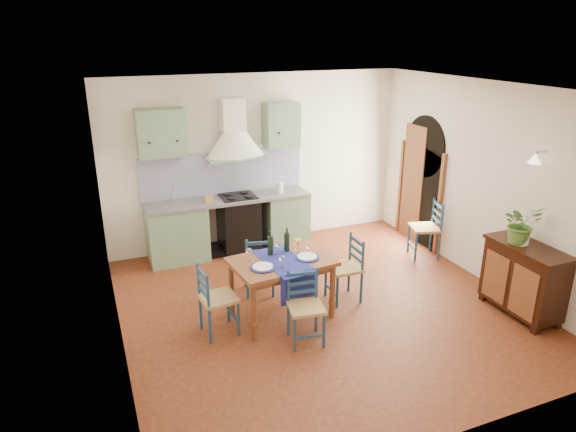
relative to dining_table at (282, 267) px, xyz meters
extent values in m
plane|color=#451C0E|center=(0.56, 0.01, -0.68)|extent=(5.00, 5.00, 0.00)
cube|color=beige|center=(0.56, 2.51, 0.72)|extent=(5.00, 0.04, 2.80)
cube|color=gray|center=(-0.89, 2.20, -0.24)|extent=(0.90, 0.60, 0.88)
cube|color=gray|center=(0.91, 2.20, -0.24)|extent=(0.70, 0.60, 0.88)
cube|color=black|center=(0.11, 2.20, -0.24)|extent=(0.60, 0.58, 0.88)
cube|color=slate|center=(-0.04, 2.20, 0.22)|extent=(2.60, 0.64, 0.04)
cube|color=silver|center=(-0.89, 2.20, 0.21)|extent=(0.45, 0.40, 0.03)
cylinder|color=silver|center=(-0.89, 2.38, 0.37)|extent=(0.02, 0.02, 0.26)
cube|color=black|center=(0.11, 2.20, 0.24)|extent=(0.55, 0.48, 0.02)
cube|color=black|center=(-0.04, 2.25, -0.64)|extent=(2.60, 0.50, 0.08)
cube|color=#090A57|center=(-0.04, 2.47, 0.58)|extent=(2.65, 0.05, 0.68)
cube|color=gray|center=(-0.99, 2.33, 1.32)|extent=(0.70, 0.34, 0.70)
cube|color=gray|center=(0.91, 2.33, 1.32)|extent=(0.55, 0.34, 0.70)
cone|color=silver|center=(0.11, 2.26, 1.07)|extent=(0.96, 0.96, 0.40)
cube|color=silver|center=(0.11, 2.35, 1.52)|extent=(0.36, 0.30, 0.50)
cube|color=beige|center=(3.06, 0.01, 0.72)|extent=(0.04, 5.00, 2.80)
cube|color=black|center=(3.05, 1.41, 0.14)|extent=(0.03, 1.00, 1.65)
cylinder|color=black|center=(3.05, 1.41, 0.97)|extent=(0.03, 1.00, 1.00)
cube|color=brown|center=(3.02, 0.87, 0.14)|extent=(0.06, 0.06, 1.65)
cube|color=brown|center=(3.02, 1.95, 0.14)|extent=(0.06, 0.06, 1.65)
cube|color=brown|center=(3.03, 1.63, 0.30)|extent=(0.04, 0.55, 1.96)
cylinder|color=silver|center=(3.00, -0.89, 1.37)|extent=(0.15, 0.04, 0.04)
cone|color=#FFEDC6|center=(2.90, -0.89, 1.30)|extent=(0.16, 0.16, 0.12)
cube|color=beige|center=(-1.94, 0.01, 0.72)|extent=(0.04, 5.00, 2.80)
cube|color=silver|center=(0.56, 0.01, 2.12)|extent=(5.00, 5.00, 0.01)
cube|color=brown|center=(0.00, 0.00, 0.06)|extent=(1.29, 0.93, 0.05)
cube|color=brown|center=(0.00, 0.00, -0.01)|extent=(1.16, 0.80, 0.08)
cylinder|color=brown|center=(-0.50, -0.38, -0.32)|extent=(0.07, 0.07, 0.72)
cylinder|color=brown|center=(-0.57, 0.28, -0.32)|extent=(0.07, 0.07, 0.72)
cylinder|color=brown|center=(0.56, -0.27, -0.32)|extent=(0.07, 0.07, 0.72)
cylinder|color=brown|center=(0.49, 0.39, -0.32)|extent=(0.07, 0.07, 0.72)
cube|color=navy|center=(0.00, -0.05, 0.09)|extent=(0.55, 0.95, 0.01)
cube|color=navy|center=(0.04, -0.41, -0.10)|extent=(0.45, 0.06, 0.38)
cylinder|color=navy|center=(-0.30, -0.13, 0.10)|extent=(0.30, 0.30, 0.01)
cylinder|color=white|center=(-0.30, -0.13, 0.11)|extent=(0.24, 0.24, 0.01)
cylinder|color=navy|center=(0.31, -0.06, 0.10)|extent=(0.30, 0.30, 0.01)
cylinder|color=white|center=(0.31, -0.06, 0.11)|extent=(0.24, 0.24, 0.01)
cylinder|color=black|center=(-0.08, 0.20, 0.24)|extent=(0.07, 0.07, 0.32)
cylinder|color=black|center=(0.16, 0.23, 0.24)|extent=(0.07, 0.07, 0.32)
cylinder|color=white|center=(0.28, 0.19, 0.14)|extent=(0.05, 0.05, 0.10)
sphere|color=yellow|center=(0.28, 0.19, 0.23)|extent=(0.10, 0.10, 0.10)
cylinder|color=navy|center=(-0.16, -0.78, -0.47)|extent=(0.03, 0.03, 0.43)
cylinder|color=navy|center=(-0.10, -0.44, -0.26)|extent=(0.03, 0.03, 0.85)
cylinder|color=navy|center=(0.18, -0.83, -0.47)|extent=(0.03, 0.03, 0.43)
cylinder|color=navy|center=(0.23, -0.50, -0.26)|extent=(0.03, 0.03, 0.85)
cube|color=#A4814F|center=(0.04, -0.64, -0.24)|extent=(0.46, 0.46, 0.04)
cube|color=navy|center=(0.07, -0.47, -0.12)|extent=(0.36, 0.08, 0.04)
cube|color=navy|center=(0.07, -0.47, -0.01)|extent=(0.36, 0.08, 0.04)
cube|color=navy|center=(0.07, -0.47, 0.11)|extent=(0.36, 0.08, 0.04)
cube|color=navy|center=(0.01, -0.81, -0.51)|extent=(0.34, 0.09, 0.02)
cylinder|color=navy|center=(0.14, 0.83, -0.46)|extent=(0.03, 0.03, 0.44)
cylinder|color=navy|center=(0.06, 0.50, -0.25)|extent=(0.03, 0.03, 0.86)
cylinder|color=navy|center=(-0.20, 0.91, -0.46)|extent=(0.03, 0.03, 0.44)
cylinder|color=navy|center=(-0.27, 0.57, -0.25)|extent=(0.03, 0.03, 0.86)
cube|color=#A4814F|center=(-0.07, 0.70, -0.23)|extent=(0.48, 0.48, 0.04)
cube|color=navy|center=(-0.10, 0.53, -0.11)|extent=(0.36, 0.10, 0.04)
cube|color=navy|center=(-0.10, 0.53, 0.00)|extent=(0.36, 0.10, 0.04)
cube|color=navy|center=(-0.10, 0.53, 0.12)|extent=(0.36, 0.10, 0.04)
cube|color=navy|center=(-0.03, 0.87, -0.51)|extent=(0.34, 0.10, 0.02)
cylinder|color=navy|center=(-0.65, -0.24, -0.46)|extent=(0.04, 0.04, 0.45)
cylinder|color=navy|center=(-1.00, -0.27, -0.25)|extent=(0.04, 0.04, 0.88)
cylinder|color=navy|center=(-0.67, 0.11, -0.46)|extent=(0.04, 0.04, 0.45)
cylinder|color=navy|center=(-1.02, 0.08, -0.25)|extent=(0.04, 0.04, 0.88)
cube|color=#A4814F|center=(-0.84, -0.08, -0.22)|extent=(0.44, 0.44, 0.04)
cube|color=navy|center=(-1.01, -0.09, -0.10)|extent=(0.05, 0.37, 0.04)
cube|color=navy|center=(-1.01, -0.09, 0.02)|extent=(0.05, 0.37, 0.04)
cube|color=navy|center=(-1.01, -0.09, 0.13)|extent=(0.05, 0.37, 0.04)
cube|color=navy|center=(-0.66, -0.06, -0.51)|extent=(0.06, 0.35, 0.02)
cylinder|color=navy|center=(0.74, 0.26, -0.46)|extent=(0.04, 0.04, 0.45)
cylinder|color=navy|center=(1.09, 0.25, -0.24)|extent=(0.04, 0.04, 0.88)
cylinder|color=navy|center=(0.73, -0.09, -0.46)|extent=(0.04, 0.04, 0.45)
cylinder|color=navy|center=(1.08, -0.10, -0.24)|extent=(0.04, 0.04, 0.88)
cube|color=#A4814F|center=(0.91, 0.08, -0.22)|extent=(0.42, 0.42, 0.04)
cube|color=navy|center=(1.09, 0.08, -0.10)|extent=(0.03, 0.37, 0.04)
cube|color=navy|center=(1.09, 0.08, 0.02)|extent=(0.03, 0.37, 0.04)
cube|color=navy|center=(1.09, 0.08, 0.14)|extent=(0.03, 0.37, 0.04)
cube|color=navy|center=(0.73, 0.09, -0.51)|extent=(0.04, 0.35, 0.02)
cylinder|color=navy|center=(2.64, 1.08, -0.45)|extent=(0.04, 0.04, 0.47)
cylinder|color=navy|center=(2.99, 0.97, -0.22)|extent=(0.04, 0.04, 0.92)
cylinder|color=navy|center=(2.53, 0.73, -0.45)|extent=(0.04, 0.04, 0.47)
cylinder|color=navy|center=(2.88, 0.62, -0.22)|extent=(0.04, 0.04, 0.92)
cube|color=#A4814F|center=(2.76, 0.85, -0.20)|extent=(0.54, 0.54, 0.04)
cube|color=navy|center=(2.94, 0.79, -0.07)|extent=(0.14, 0.38, 0.05)
cube|color=navy|center=(2.94, 0.79, 0.05)|extent=(0.14, 0.38, 0.05)
cube|color=navy|center=(2.94, 0.79, 0.17)|extent=(0.14, 0.38, 0.05)
cube|color=navy|center=(2.59, 0.90, -0.50)|extent=(0.14, 0.36, 0.03)
cube|color=black|center=(2.83, -1.09, -0.19)|extent=(0.45, 1.00, 0.82)
cube|color=black|center=(2.83, -1.09, 0.23)|extent=(0.50, 1.05, 0.04)
cube|color=brown|center=(2.60, -1.32, -0.23)|extent=(0.02, 0.38, 0.63)
cube|color=brown|center=(2.60, -0.86, -0.23)|extent=(0.02, 0.38, 0.63)
cube|color=black|center=(2.65, -1.53, -0.64)|extent=(0.08, 0.08, 0.08)
cube|color=black|center=(2.65, -0.65, -0.64)|extent=(0.08, 0.08, 0.08)
cube|color=black|center=(3.00, -1.53, -0.64)|extent=(0.08, 0.08, 0.08)
cube|color=black|center=(3.00, -0.65, -0.64)|extent=(0.08, 0.08, 0.08)
imported|color=#46722D|center=(2.77, -0.97, 0.50)|extent=(0.52, 0.47, 0.50)
camera|label=1|loc=(-2.09, -5.32, 2.74)|focal=32.00mm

